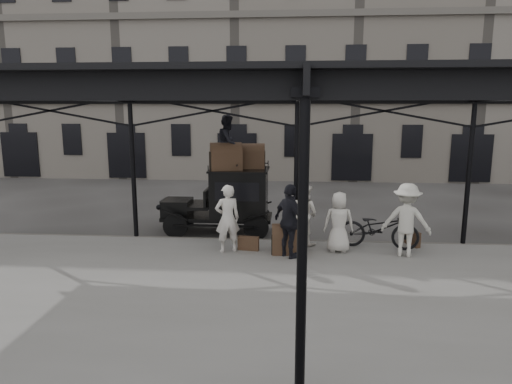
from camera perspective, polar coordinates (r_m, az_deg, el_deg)
ground at (r=12.28m, az=4.98°, el=-9.29°), size 120.00×120.00×0.00m
platform at (r=10.39m, az=5.07°, el=-12.66°), size 28.00×8.00×0.15m
canopy at (r=9.83m, az=5.50°, el=13.03°), size 22.50×9.00×4.74m
building_frontage at (r=29.68m, az=4.91°, el=16.08°), size 64.00×8.00×14.00m
taxi at (r=15.08m, az=-3.27°, el=-0.75°), size 3.65×1.55×2.18m
porter_left at (r=12.75m, az=-3.59°, el=-3.32°), size 0.81×0.67×1.91m
porter_midleft at (r=13.56m, az=6.05°, el=-2.75°), size 1.11×1.09×1.80m
porter_centre at (r=12.97m, az=10.32°, el=-3.71°), size 0.85×0.57×1.71m
porter_official at (r=12.26m, az=4.27°, el=-3.66°), size 1.14×1.22×2.01m
porter_right at (r=13.00m, az=18.29°, el=-3.36°), size 1.46×1.08×2.01m
bicycle at (r=13.58m, az=15.06°, el=-4.39°), size 2.36×1.18×1.19m
porter_roof at (r=14.73m, az=-3.52°, el=6.24°), size 0.81×0.96×1.74m
steamer_trunk_roof_near at (r=14.64m, az=-3.77°, el=4.21°), size 1.11×0.83×0.73m
steamer_trunk_roof_far at (r=15.00m, az=-0.68°, el=4.29°), size 0.94×0.60×0.68m
steamer_trunk_platform at (r=12.80m, az=4.15°, el=-6.11°), size 0.98×0.64×0.69m
wicker_hamper at (r=13.19m, az=4.36°, el=-6.04°), size 0.73×0.65×0.50m
suitcase_upright at (r=14.23m, az=18.98°, el=-5.45°), size 0.34×0.62×0.45m
suitcase_flat at (r=13.04m, az=-0.96°, el=-6.44°), size 0.62×0.24×0.40m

